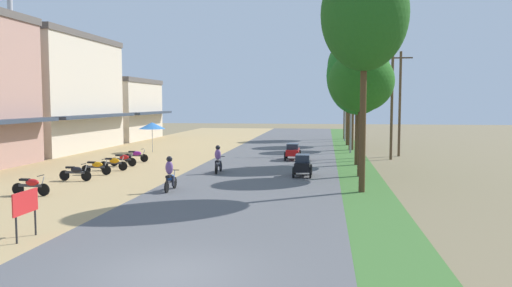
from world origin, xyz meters
The scene contains 26 objects.
ground_plane centered at (0.00, 0.00, 0.00)m, with size 180.00×180.00×0.00m, color #7A6B4C.
road_strip centered at (0.00, 0.00, 0.04)m, with size 9.00×140.00×0.08m, color #565659.
shophouse_mid centered at (-19.98, 30.21, 5.05)m, with size 8.65×13.66×10.10m.
shophouse_far centered at (-19.97, 43.75, 3.46)m, with size 8.74×10.99×6.90m.
parked_motorbike_nearest centered at (-9.35, 9.44, 0.55)m, with size 1.80×0.54×0.94m.
parked_motorbike_second centered at (-9.47, 13.78, 0.55)m, with size 1.80×0.54×0.94m.
parked_motorbike_third centered at (-9.40, 16.13, 0.55)m, with size 1.80×0.54×0.94m.
parked_motorbike_fourth centered at (-9.19, 18.07, 0.55)m, with size 1.80×0.54×0.94m.
parked_motorbike_fifth centered at (-9.40, 20.12, 0.55)m, with size 1.80×0.54×0.94m.
parked_motorbike_sixth centered at (-9.49, 22.61, 0.55)m, with size 1.80×0.54×0.94m.
street_signboard centered at (-5.31, 2.58, 1.11)m, with size 0.06×1.30×1.50m.
vendor_umbrella centered at (-10.71, 29.50, 2.31)m, with size 2.20×2.20×2.52m.
median_tree_nearest centered at (5.45, 12.43, 8.24)m, with size 4.00×4.00×10.80m.
median_tree_second centered at (5.70, 17.67, 5.41)m, with size 3.68×3.68×7.11m.
median_tree_third centered at (5.85, 23.04, 6.04)m, with size 4.19×4.19×8.63m.
median_tree_fourth centered at (5.99, 33.98, 5.35)m, with size 3.54×3.54×7.22m.
median_tree_fifth centered at (5.89, 39.02, 6.26)m, with size 3.90×3.90×8.34m.
median_tree_sixth centered at (5.90, 47.65, 8.39)m, with size 4.07×4.07×10.97m.
streetlamp_near centered at (5.80, 31.20, 4.55)m, with size 3.16×0.20×7.80m.
streetlamp_mid centered at (5.80, 44.18, 4.22)m, with size 3.16×0.20×7.15m.
utility_pole_near centered at (8.58, 27.11, 5.19)m, with size 1.80×0.20×10.00m.
utility_pole_far centered at (9.49, 29.58, 4.29)m, with size 1.80×0.20×8.21m.
car_hatchback_black centered at (2.47, 17.06, 0.75)m, with size 1.04×2.00×1.23m.
car_sedan_red centered at (1.39, 25.27, 0.74)m, with size 1.10×2.26×1.19m.
motorbike_foreground_rider centered at (-3.49, 11.38, 0.86)m, with size 0.54×1.80×1.66m.
motorbike_ahead_second centered at (-2.53, 17.70, 0.86)m, with size 0.54×1.80×1.66m.
Camera 1 is at (3.76, -11.65, 4.25)m, focal length 35.77 mm.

